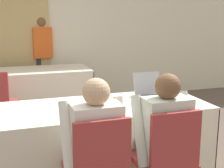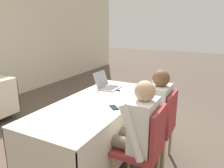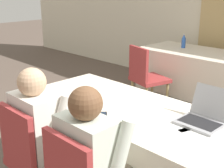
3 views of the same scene
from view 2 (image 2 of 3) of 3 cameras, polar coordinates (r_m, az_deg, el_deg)
ground_plane at (r=3.03m, az=-3.73°, el=-18.10°), size 24.00×24.00×0.00m
conference_table_near at (r=2.76m, az=-3.95°, el=-8.02°), size 1.99×0.85×0.75m
laptop at (r=3.21m, az=-1.20°, el=-0.35°), size 0.32×0.33×0.24m
cell_phone at (r=2.49m, az=0.51°, el=-6.12°), size 0.15×0.15×0.01m
paper_beside_laptop at (r=3.13m, az=-0.72°, el=-1.65°), size 0.29×0.35×0.00m
paper_centre_table at (r=3.22m, az=1.72°, el=-1.17°), size 0.29×0.35×0.00m
paper_left_edge at (r=2.70m, az=-8.44°, el=-4.65°), size 0.30×0.35×0.00m
chair_near_left at (r=2.29m, az=8.66°, el=-15.59°), size 0.44×0.44×0.91m
chair_near_right at (r=2.76m, az=12.55°, el=-10.03°), size 0.44×0.44×0.91m
person_checkered_shirt at (r=2.24m, az=6.28°, el=-11.54°), size 0.50×0.52×1.17m
person_white_shirt at (r=2.73m, az=10.63°, el=-6.63°), size 0.50×0.52×1.17m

